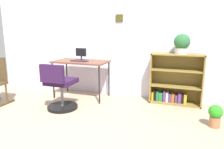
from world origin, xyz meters
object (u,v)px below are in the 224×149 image
at_px(keyboard, 79,61).
at_px(bookshelf_low, 175,81).
at_px(monitor, 81,55).
at_px(potted_plant_on_shelf, 182,44).
at_px(office_chair, 60,89).
at_px(desk, 81,64).
at_px(potted_plant_floor, 215,115).

height_order(keyboard, bookshelf_low, bookshelf_low).
relative_size(monitor, potted_plant_on_shelf, 0.69).
relative_size(monitor, office_chair, 0.30).
height_order(keyboard, potted_plant_on_shelf, potted_plant_on_shelf).
distance_m(office_chair, potted_plant_on_shelf, 2.25).
height_order(desk, potted_plant_floor, desk).
bearing_deg(keyboard, bookshelf_low, 10.94).
xyz_separation_m(monitor, bookshelf_low, (1.83, 0.19, -0.44)).
relative_size(desk, potted_plant_on_shelf, 3.05).
distance_m(monitor, office_chair, 0.96).
relative_size(monitor, bookshelf_low, 0.26).
xyz_separation_m(desk, monitor, (-0.04, 0.09, 0.17)).
xyz_separation_m(monitor, potted_plant_floor, (2.42, -0.68, -0.68)).
bearing_deg(bookshelf_low, potted_plant_on_shelf, -38.32).
height_order(desk, keyboard, keyboard).
bearing_deg(office_chair, monitor, 90.68).
bearing_deg(potted_plant_floor, bookshelf_low, 124.41).
xyz_separation_m(bookshelf_low, potted_plant_on_shelf, (0.07, -0.06, 0.70)).
height_order(desk, office_chair, office_chair).
relative_size(keyboard, bookshelf_low, 0.37).
xyz_separation_m(desk, bookshelf_low, (1.79, 0.27, -0.27)).
bearing_deg(keyboard, desk, 92.21).
height_order(bookshelf_low, potted_plant_floor, bookshelf_low).
bearing_deg(bookshelf_low, potted_plant_floor, -55.59).
bearing_deg(potted_plant_on_shelf, office_chair, -153.50).
xyz_separation_m(monitor, keyboard, (0.04, -0.16, -0.10)).
relative_size(monitor, keyboard, 0.71).
bearing_deg(bookshelf_low, keyboard, -169.06).
bearing_deg(keyboard, potted_plant_floor, -12.30).
height_order(monitor, potted_plant_floor, monitor).
xyz_separation_m(bookshelf_low, potted_plant_floor, (0.59, -0.87, -0.23)).
xyz_separation_m(desk, office_chair, (-0.03, -0.73, -0.33)).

